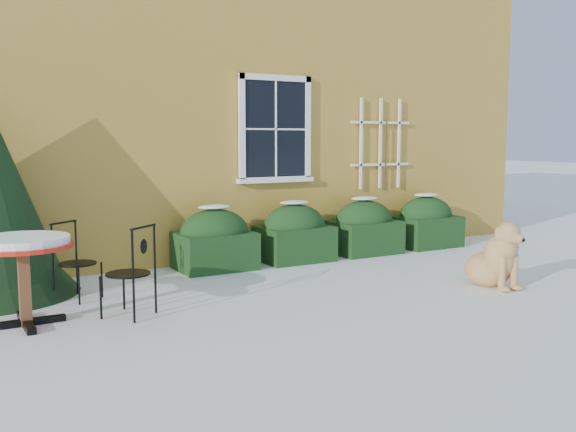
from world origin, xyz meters
TOP-DOWN VIEW (x-y plane):
  - ground at (0.00, 0.00)m, footprint 80.00×80.00m
  - house at (0.00, 7.00)m, footprint 12.40×8.40m
  - hedge_row at (1.65, 2.55)m, footprint 4.95×0.80m
  - bistro_table at (-3.02, 0.93)m, footprint 0.96×0.96m
  - patio_chair_near at (-2.01, 0.73)m, footprint 0.59×0.59m
  - patio_chair_far at (-2.37, 1.78)m, footprint 0.55×0.55m
  - dog at (2.27, -0.21)m, footprint 0.59×0.95m

SIDE VIEW (x-z plane):
  - ground at x=0.00m, z-range 0.00..0.00m
  - dog at x=2.27m, z-range -0.08..0.78m
  - hedge_row at x=1.65m, z-range -0.05..0.86m
  - patio_chair_far at x=-2.37m, z-range 0.00..0.89m
  - patio_chair_near at x=-2.01m, z-range 0.00..0.95m
  - bistro_table at x=-3.02m, z-range 0.30..1.18m
  - house at x=0.00m, z-range 0.02..6.42m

